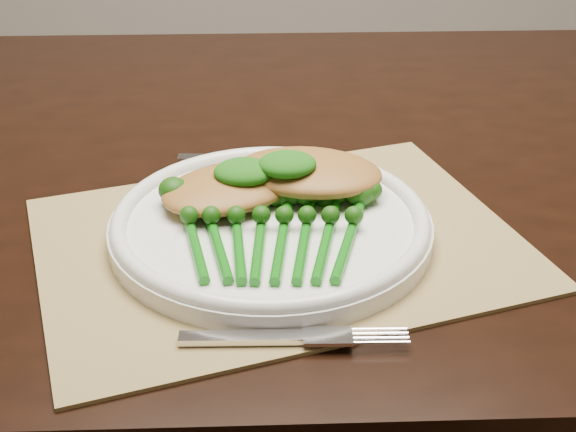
{
  "coord_description": "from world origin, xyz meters",
  "views": [
    {
      "loc": [
        -0.01,
        -0.93,
        1.14
      ],
      "look_at": [
        0.02,
        -0.29,
        0.78
      ],
      "focal_mm": 50.0,
      "sensor_mm": 36.0,
      "label": 1
    }
  ],
  "objects_px": {
    "broccolini_bundle": "(271,236)",
    "placemat": "(279,243)",
    "dining_table": "(307,389)",
    "dinner_plate": "(271,223)",
    "chicken_fillet_left": "(230,188)"
  },
  "relations": [
    {
      "from": "placemat",
      "to": "dinner_plate",
      "type": "distance_m",
      "value": 0.02
    },
    {
      "from": "broccolini_bundle",
      "to": "placemat",
      "type": "bearing_deg",
      "value": 77.48
    },
    {
      "from": "dining_table",
      "to": "placemat",
      "type": "relative_size",
      "value": 3.71
    },
    {
      "from": "broccolini_bundle",
      "to": "dinner_plate",
      "type": "bearing_deg",
      "value": 91.93
    },
    {
      "from": "dining_table",
      "to": "chicken_fillet_left",
      "type": "bearing_deg",
      "value": -117.78
    },
    {
      "from": "dining_table",
      "to": "dinner_plate",
      "type": "relative_size",
      "value": 5.37
    },
    {
      "from": "placemat",
      "to": "broccolini_bundle",
      "type": "height_order",
      "value": "broccolini_bundle"
    },
    {
      "from": "dining_table",
      "to": "chicken_fillet_left",
      "type": "height_order",
      "value": "chicken_fillet_left"
    },
    {
      "from": "dining_table",
      "to": "dinner_plate",
      "type": "distance_m",
      "value": 0.44
    },
    {
      "from": "dining_table",
      "to": "placemat",
      "type": "height_order",
      "value": "placemat"
    },
    {
      "from": "placemat",
      "to": "broccolini_bundle",
      "type": "distance_m",
      "value": 0.04
    },
    {
      "from": "placemat",
      "to": "broccolini_bundle",
      "type": "bearing_deg",
      "value": -121.96
    },
    {
      "from": "chicken_fillet_left",
      "to": "dinner_plate",
      "type": "bearing_deg",
      "value": -75.18
    },
    {
      "from": "placemat",
      "to": "broccolini_bundle",
      "type": "xyz_separation_m",
      "value": [
        -0.01,
        -0.03,
        0.02
      ]
    },
    {
      "from": "dinner_plate",
      "to": "broccolini_bundle",
      "type": "bearing_deg",
      "value": -91.17
    }
  ]
}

